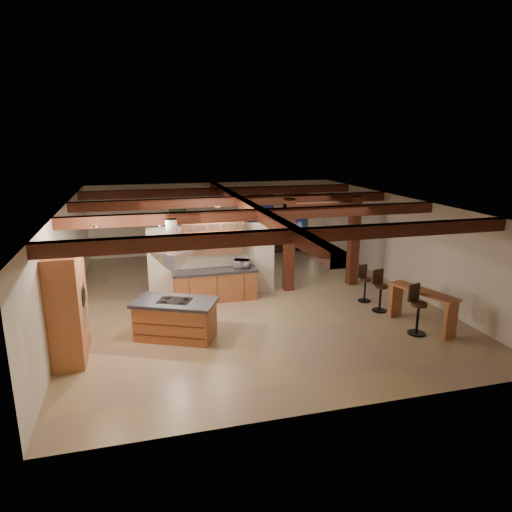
# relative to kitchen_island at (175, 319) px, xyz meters

# --- Properties ---
(ground) EXTENTS (12.00, 12.00, 0.00)m
(ground) POSITION_rel_kitchen_island_xyz_m (2.38, 2.21, -0.48)
(ground) COLOR tan
(ground) RESTS_ON ground
(room_walls) EXTENTS (12.00, 12.00, 12.00)m
(room_walls) POSITION_rel_kitchen_island_xyz_m (2.38, 2.21, 1.30)
(room_walls) COLOR beige
(room_walls) RESTS_ON ground
(ceiling_beams) EXTENTS (10.00, 12.00, 0.28)m
(ceiling_beams) POSITION_rel_kitchen_island_xyz_m (2.38, 2.21, 2.28)
(ceiling_beams) COLOR #401910
(ceiling_beams) RESTS_ON room_walls
(timber_posts) EXTENTS (2.50, 0.30, 2.90)m
(timber_posts) POSITION_rel_kitchen_island_xyz_m (4.88, 2.71, 1.28)
(timber_posts) COLOR #401910
(timber_posts) RESTS_ON ground
(partition_wall) EXTENTS (3.80, 0.18, 2.20)m
(partition_wall) POSITION_rel_kitchen_island_xyz_m (1.38, 2.71, 0.62)
(partition_wall) COLOR beige
(partition_wall) RESTS_ON ground
(pantry_cabinet) EXTENTS (0.67, 1.60, 2.40)m
(pantry_cabinet) POSITION_rel_kitchen_island_xyz_m (-2.29, -0.39, 0.72)
(pantry_cabinet) COLOR #B06538
(pantry_cabinet) RESTS_ON ground
(back_counter) EXTENTS (2.50, 0.66, 0.94)m
(back_counter) POSITION_rel_kitchen_island_xyz_m (1.38, 2.32, -0.01)
(back_counter) COLOR #B06538
(back_counter) RESTS_ON ground
(upper_display_cabinet) EXTENTS (1.80, 0.36, 0.95)m
(upper_display_cabinet) POSITION_rel_kitchen_island_xyz_m (1.38, 2.52, 1.37)
(upper_display_cabinet) COLOR #B06538
(upper_display_cabinet) RESTS_ON partition_wall
(range_hood) EXTENTS (1.10, 1.10, 1.40)m
(range_hood) POSITION_rel_kitchen_island_xyz_m (0.00, -0.00, 1.30)
(range_hood) COLOR silver
(range_hood) RESTS_ON room_walls
(back_windows) EXTENTS (2.70, 0.07, 1.70)m
(back_windows) POSITION_rel_kitchen_island_xyz_m (5.18, 8.14, 1.02)
(back_windows) COLOR #401910
(back_windows) RESTS_ON room_walls
(framed_art) EXTENTS (0.65, 0.05, 0.85)m
(framed_art) POSITION_rel_kitchen_island_xyz_m (0.88, 8.15, 1.22)
(framed_art) COLOR #401910
(framed_art) RESTS_ON room_walls
(recessed_cans) EXTENTS (3.16, 2.46, 0.03)m
(recessed_cans) POSITION_rel_kitchen_island_xyz_m (-0.16, 0.28, 2.39)
(recessed_cans) COLOR silver
(recessed_cans) RESTS_ON room_walls
(kitchen_island) EXTENTS (2.18, 1.75, 0.96)m
(kitchen_island) POSITION_rel_kitchen_island_xyz_m (0.00, 0.00, 0.00)
(kitchen_island) COLOR #B06538
(kitchen_island) RESTS_ON ground
(dining_table) EXTENTS (1.90, 1.44, 0.59)m
(dining_table) POSITION_rel_kitchen_island_xyz_m (2.37, 4.43, -0.19)
(dining_table) COLOR #401D10
(dining_table) RESTS_ON ground
(sofa) EXTENTS (2.16, 0.96, 0.62)m
(sofa) POSITION_rel_kitchen_island_xyz_m (4.94, 7.71, -0.17)
(sofa) COLOR black
(sofa) RESTS_ON ground
(microwave) EXTENTS (0.53, 0.44, 0.25)m
(microwave) POSITION_rel_kitchen_island_xyz_m (2.18, 2.32, 0.58)
(microwave) COLOR #B7B6BB
(microwave) RESTS_ON back_counter
(bar_counter) EXTENTS (0.99, 1.91, 0.97)m
(bar_counter) POSITION_rel_kitchen_island_xyz_m (6.10, -0.94, 0.17)
(bar_counter) COLOR #B06538
(bar_counter) RESTS_ON ground
(side_table) EXTENTS (0.59, 0.59, 0.58)m
(side_table) POSITION_rel_kitchen_island_xyz_m (6.43, 7.26, -0.19)
(side_table) COLOR #401910
(side_table) RESTS_ON ground
(table_lamp) EXTENTS (0.29, 0.29, 0.34)m
(table_lamp) POSITION_rel_kitchen_island_xyz_m (6.43, 7.26, 0.34)
(table_lamp) COLOR black
(table_lamp) RESTS_ON side_table
(bar_stool_a) EXTENTS (0.45, 0.46, 1.24)m
(bar_stool_a) POSITION_rel_kitchen_island_xyz_m (5.73, -1.27, 0.15)
(bar_stool_a) COLOR black
(bar_stool_a) RESTS_ON ground
(bar_stool_b) EXTENTS (0.41, 0.42, 1.16)m
(bar_stool_b) POSITION_rel_kitchen_island_xyz_m (5.63, 0.33, 0.11)
(bar_stool_b) COLOR black
(bar_stool_b) RESTS_ON ground
(bar_stool_c) EXTENTS (0.38, 0.40, 1.07)m
(bar_stool_c) POSITION_rel_kitchen_island_xyz_m (5.59, 1.14, 0.06)
(bar_stool_c) COLOR black
(bar_stool_c) RESTS_ON ground
(dining_chairs) EXTENTS (2.43, 2.43, 1.22)m
(dining_chairs) POSITION_rel_kitchen_island_xyz_m (2.37, 4.43, 0.14)
(dining_chairs) COLOR #401910
(dining_chairs) RESTS_ON ground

